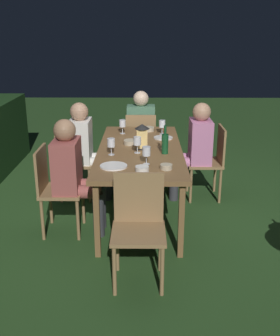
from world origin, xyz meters
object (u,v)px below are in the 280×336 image
Objects in this scene: wine_glass_e at (111,143)px; wine_glass_d at (146,152)px; wine_glass_a at (162,125)px; chair_side_right_a at (55,186)px; green_bottle_on_table at (165,143)px; person_in_rust at (74,172)px; bowl_salad at (166,167)px; bowl_bread at (148,129)px; person_in_cream at (86,146)px; lantern_centerpiece at (142,135)px; wine_glass_c at (137,142)px; person_in_green at (141,127)px; chair_side_right_b at (70,158)px; plate_b at (114,166)px; plate_a at (163,138)px; chair_head_near at (139,224)px; bowl_olives at (142,169)px; dining_table at (140,153)px; wine_glass_b at (122,124)px; person_in_pink at (195,146)px; chair_head_far at (141,141)px; bowl_dip at (131,142)px.

wine_glass_d is at bearing -130.27° from wine_glass_e.
wine_glass_d is (-1.14, 0.19, 0.00)m from wine_glass_a.
chair_side_right_a is 1.17m from green_bottle_on_table.
person_in_rust reaches higher than bowl_salad.
chair_side_right_a is 5.85× the size of bowl_bread.
person_in_cream is 0.85m from lantern_centerpiece.
person_in_rust is at bearing 114.00° from wine_glass_c.
person_in_green is 6.80× the size of wine_glass_d.
chair_side_right_b is 3.49× the size of plate_b.
person_in_rust is 5.25× the size of plate_a.
person_in_cream is 1.32× the size of chair_side_right_a.
wine_glass_d is (-0.99, -0.70, 0.23)m from person_in_cream.
person_in_rust is 0.82m from lantern_centerpiece.
bowl_olives is at bearing -3.01° from chair_head_near.
chair_side_right_b is 1.09m from wine_glass_c.
chair_head_near is 5.85× the size of bowl_bread.
wine_glass_d reaches higher than chair_side_right_b.
dining_table is 0.78m from person_in_rust.
chair_side_right_b is at bearing 26.13° from chair_head_near.
person_in_cream is 1.39m from bowl_olives.
bowl_salad is at bearing -160.73° from wine_glass_b.
person_in_green is 2.21m from bowl_olives.
bowl_salad is (-1.31, -0.46, -0.09)m from wine_glass_b.
chair_head_near is 5.15× the size of wine_glass_d.
bowl_olives is (-0.57, 0.23, -0.08)m from green_bottle_on_table.
person_in_pink is 5.25× the size of plate_a.
plate_a is at bearing -25.98° from plate_b.
lantern_centerpiece is (-0.48, -0.85, 0.41)m from chair_side_right_b.
wine_glass_c reaches higher than chair_side_right_a.
dining_table is 0.36m from green_bottle_on_table.
lantern_centerpiece is 0.80m from bowl_bread.
chair_head_near is at bearing -141.44° from person_in_rust.
person_in_green is 1.00× the size of person_in_rust.
wine_glass_b reaches higher than chair_head_far.
bowl_olives is at bearing -151.43° from person_in_cream.
chair_head_far is 1.56m from wine_glass_e.
wine_glass_c is 0.27m from wine_glass_e.
wine_glass_b is 1.40× the size of bowl_olives.
plate_a is at bearing -46.58° from person_in_rust.
person_in_rust is at bearing 161.42° from person_in_green.
wine_glass_d reaches higher than chair_head_near.
wine_glass_d is 0.77× the size of plate_a.
bowl_bread reaches higher than plate_a.
lantern_centerpiece is 0.25m from bowl_dip.
wine_glass_b is 0.77× the size of plate_a.
chair_head_far is 3.98× the size of plate_a.
person_in_green and person_in_cream have the same top height.
green_bottle_on_table reaches higher than plate_b.
person_in_green is at bearing -23.74° from chair_side_right_a.
dining_table is at bearing 1.90° from bowl_olives.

